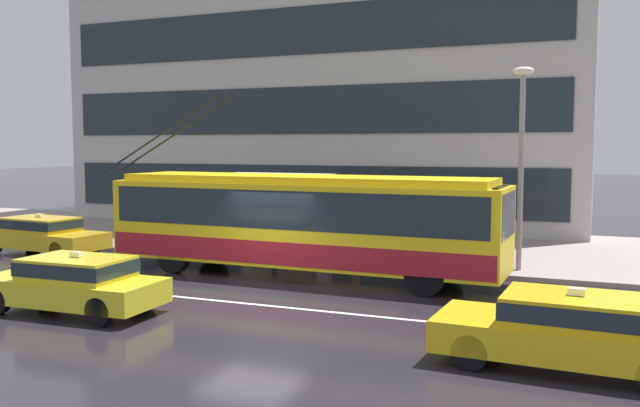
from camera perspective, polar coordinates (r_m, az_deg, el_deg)
ground_plane at (r=17.74m, az=-5.87°, el=-7.41°), size 160.00×160.00×0.00m
sidewalk_slab at (r=25.93m, az=3.60°, el=-3.31°), size 80.00×10.00×0.14m
crosswalk_stripe_edge_near at (r=16.74m, az=19.78°, el=-8.42°), size 0.44×4.40×0.01m
crosswalk_stripe_inner_a at (r=16.73m, az=22.90°, el=-8.52°), size 0.44×4.40×0.01m
lane_centre_line at (r=16.72m, az=-7.82°, el=-8.19°), size 72.00×0.14×0.01m
trolleybus at (r=19.48m, az=-1.48°, el=-1.49°), size 12.76×2.83×5.37m
taxi_oncoming_near at (r=16.41m, az=-20.05°, el=-6.20°), size 4.26×1.86×1.39m
taxi_queued_behind_bus at (r=25.63m, az=-22.35°, el=-2.35°), size 4.73×2.13×1.39m
taxi_oncoming_far at (r=12.39m, az=20.22°, el=-9.79°), size 4.39×2.02×1.39m
bus_shelter at (r=23.93m, az=-3.41°, el=0.83°), size 3.86×1.51×2.66m
pedestrian_at_shelter at (r=23.66m, az=-3.86°, el=-0.21°), size 1.22×1.22×1.93m
pedestrian_approaching_curb at (r=21.97m, az=-0.41°, el=-0.51°), size 1.47×1.47×1.89m
pedestrian_walking_past at (r=20.66m, az=9.20°, el=-0.93°), size 1.41×1.41×1.93m
pedestrian_waiting_by_pole at (r=22.36m, az=3.16°, el=-0.44°), size 1.10×1.10×2.00m
street_lamp at (r=20.41m, az=16.62°, el=4.42°), size 0.60×0.32×5.89m
office_tower_corner_left at (r=37.41m, az=2.56°, el=15.31°), size 24.92×15.16×21.03m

